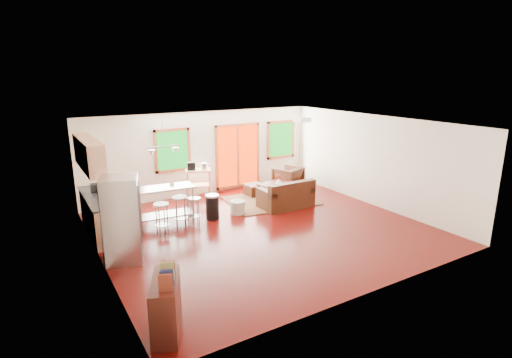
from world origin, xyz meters
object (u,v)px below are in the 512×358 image
coffee_table (276,185)px  refrigerator (122,220)px  rug (271,201)px  armchair (288,177)px  ottoman (254,190)px  island (163,199)px  kitchen_cart (197,174)px  loveseat (286,196)px

coffee_table → refrigerator: (-5.10, -2.09, 0.51)m
rug → coffee_table: bearing=38.0°
rug → refrigerator: bearing=-159.3°
refrigerator → armchair: bearing=41.2°
armchair → coffee_table: bearing=12.0°
ottoman → island: size_ratio=0.33×
ottoman → refrigerator: (-4.57, -2.53, 0.71)m
refrigerator → kitchen_cart: refrigerator is taller
island → kitchen_cart: kitchen_cart is taller
armchair → ottoman: bearing=-17.7°
kitchen_cart → ottoman: bearing=-18.9°
loveseat → armchair: (1.11, 1.51, 0.10)m
island → kitchen_cart: bearing=44.5°
refrigerator → coffee_table: bearing=39.8°
refrigerator → ottoman: bearing=46.5°
rug → kitchen_cart: bearing=143.4°
coffee_table → kitchen_cart: 2.45m
loveseat → refrigerator: size_ratio=0.85×
loveseat → refrigerator: refrigerator is taller
loveseat → ottoman: 1.48m
island → ottoman: bearing=17.0°
coffee_table → armchair: bearing=31.9°
armchair → ottoman: (-1.31, -0.05, -0.23)m
armchair → island: size_ratio=0.52×
island → loveseat: bearing=-7.7°
loveseat → rug: bearing=96.9°
coffee_table → island: 3.83m
island → kitchen_cart: (1.58, 1.56, 0.11)m
coffee_table → armchair: armchair is taller
loveseat → island: size_ratio=0.94×
loveseat → armchair: bearing=53.9°
armchair → island: (-4.56, -1.04, 0.26)m
loveseat → coffee_table: 1.07m
armchair → loveseat: bearing=33.6°
ottoman → refrigerator: bearing=-151.0°
loveseat → refrigerator: 4.92m
rug → ottoman: bearing=99.0°
ottoman → kitchen_cart: bearing=161.1°
coffee_table → ottoman: size_ratio=2.26×
kitchen_cart → rug: bearing=-36.6°
rug → kitchen_cart: kitchen_cart is taller
loveseat → refrigerator: (-4.77, -1.07, 0.57)m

